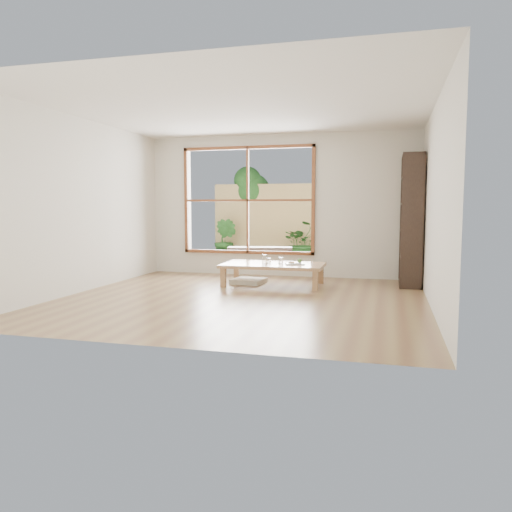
{
  "coord_description": "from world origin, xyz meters",
  "views": [
    {
      "loc": [
        1.96,
        -6.59,
        1.28
      ],
      "look_at": [
        0.06,
        0.55,
        0.55
      ],
      "focal_mm": 35.0,
      "sensor_mm": 36.0,
      "label": 1
    }
  ],
  "objects_px": {
    "food_tray": "(296,263)",
    "garden_bench": "(260,250)",
    "bookshelf": "(411,221)",
    "low_table": "(273,266)"
  },
  "relations": [
    {
      "from": "food_tray",
      "to": "garden_bench",
      "type": "relative_size",
      "value": 0.25
    },
    {
      "from": "bookshelf",
      "to": "garden_bench",
      "type": "bearing_deg",
      "value": 152.45
    },
    {
      "from": "food_tray",
      "to": "bookshelf",
      "type": "bearing_deg",
      "value": 0.35
    },
    {
      "from": "food_tray",
      "to": "garden_bench",
      "type": "height_order",
      "value": "food_tray"
    },
    {
      "from": "bookshelf",
      "to": "low_table",
      "type": "bearing_deg",
      "value": -164.22
    },
    {
      "from": "low_table",
      "to": "bookshelf",
      "type": "xyz_separation_m",
      "value": [
        2.16,
        0.61,
        0.74
      ]
    },
    {
      "from": "low_table",
      "to": "garden_bench",
      "type": "distance_m",
      "value": 2.28
    },
    {
      "from": "garden_bench",
      "to": "food_tray",
      "type": "bearing_deg",
      "value": -75.54
    },
    {
      "from": "bookshelf",
      "to": "garden_bench",
      "type": "xyz_separation_m",
      "value": [
        -2.94,
        1.53,
        -0.67
      ]
    },
    {
      "from": "low_table",
      "to": "bookshelf",
      "type": "relative_size",
      "value": 0.78
    }
  ]
}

